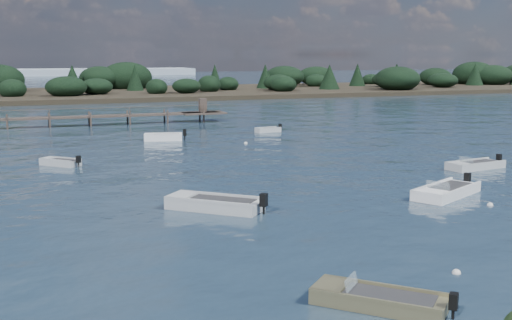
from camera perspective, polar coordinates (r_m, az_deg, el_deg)
name	(u,v)px	position (r m, az deg, el deg)	size (l,w,h in m)	color
ground	(149,114)	(86.37, -9.49, 4.07)	(400.00, 400.00, 0.00)	#162534
dinghy_mid_white_b	(475,167)	(46.60, 18.90, -0.56)	(4.65, 2.19, 1.13)	#A8AEB0
tender_far_grey_b	(268,131)	(64.91, 1.08, 2.61)	(2.95, 1.47, 0.99)	#A8AEB0
tender_far_grey	(60,164)	(47.40, -16.99, -0.30)	(2.84, 2.86, 1.04)	#A8AEB0
dinghy_mid_grey	(215,206)	(32.62, -3.71, -4.10)	(4.80, 4.58, 1.32)	#A8AEB0
tender_far_white	(163,139)	(59.14, -8.23, 1.90)	(3.92, 2.15, 1.31)	white
dinghy_near_olive	(378,302)	(20.80, 10.81, -12.31)	(3.93, 3.99, 1.08)	brown
dinghy_mid_white_a	(446,193)	(37.17, 16.56, -2.84)	(5.23, 3.93, 1.24)	white
buoy_a	(456,273)	(24.45, 17.38, -9.60)	(0.32, 0.32, 0.32)	silver
buoy_b	(490,205)	(35.61, 20.09, -3.81)	(0.32, 0.32, 0.32)	silver
buoy_c	(182,199)	(35.08, -6.61, -3.49)	(0.32, 0.32, 0.32)	silver
buoy_e	(246,143)	(56.64, -0.92, 1.48)	(0.32, 0.32, 0.32)	silver
far_headland	(232,83)	(131.30, -2.14, 6.82)	(190.00, 40.00, 5.80)	black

